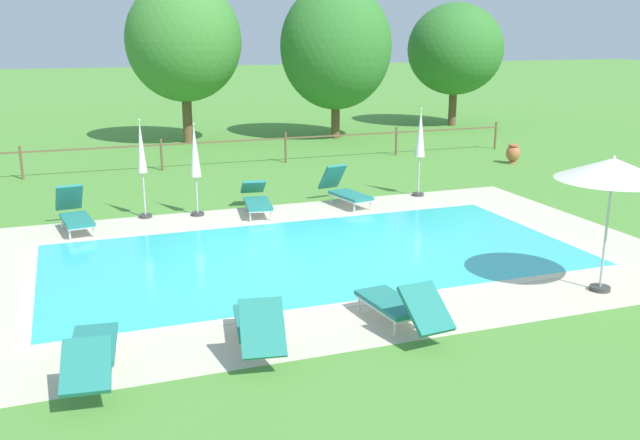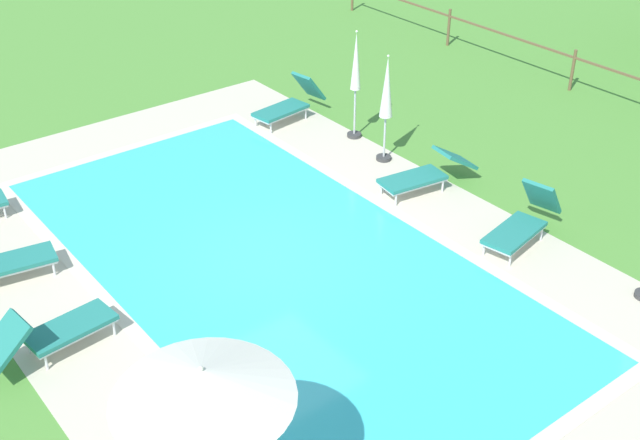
# 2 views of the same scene
# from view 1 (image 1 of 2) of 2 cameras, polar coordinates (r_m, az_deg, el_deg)

# --- Properties ---
(ground_plane) EXTENTS (160.00, 160.00, 0.00)m
(ground_plane) POSITION_cam_1_polar(r_m,az_deg,el_deg) (14.56, -0.36, -2.86)
(ground_plane) COLOR #518E38
(pool_deck_paving) EXTENTS (14.35, 8.86, 0.01)m
(pool_deck_paving) POSITION_cam_1_polar(r_m,az_deg,el_deg) (14.56, -0.36, -2.84)
(pool_deck_paving) COLOR beige
(pool_deck_paving) RESTS_ON ground
(swimming_pool_water) EXTENTS (10.79, 5.29, 0.01)m
(swimming_pool_water) POSITION_cam_1_polar(r_m,az_deg,el_deg) (14.56, -0.36, -2.84)
(swimming_pool_water) COLOR #38C6D1
(swimming_pool_water) RESTS_ON ground
(pool_coping_rim) EXTENTS (11.27, 5.77, 0.01)m
(pool_coping_rim) POSITION_cam_1_polar(r_m,az_deg,el_deg) (14.56, -0.36, -2.83)
(pool_coping_rim) COLOR beige
(pool_coping_rim) RESTS_ON ground
(sun_lounger_north_near_steps) EXTENTS (0.89, 2.11, 0.77)m
(sun_lounger_north_near_steps) POSITION_cam_1_polar(r_m,az_deg,el_deg) (17.91, -5.16, 1.71)
(sun_lounger_north_near_steps) COLOR #237A70
(sun_lounger_north_near_steps) RESTS_ON ground
(sun_lounger_north_mid) EXTENTS (0.91, 1.97, 0.96)m
(sun_lounger_north_mid) POSITION_cam_1_polar(r_m,az_deg,el_deg) (10.31, -5.04, -8.39)
(sun_lounger_north_mid) COLOR #237A70
(sun_lounger_north_mid) RESTS_ON ground
(sun_lounger_north_far) EXTENTS (0.84, 1.91, 0.99)m
(sun_lounger_north_far) POSITION_cam_1_polar(r_m,az_deg,el_deg) (17.24, -19.22, 0.50)
(sun_lounger_north_far) COLOR #237A70
(sun_lounger_north_far) RESTS_ON ground
(sun_lounger_north_end) EXTENTS (0.94, 1.91, 1.01)m
(sun_lounger_north_end) POSITION_cam_1_polar(r_m,az_deg,el_deg) (18.66, 2.04, 2.42)
(sun_lounger_north_end) COLOR #237A70
(sun_lounger_north_end) RESTS_ON ground
(sun_lounger_south_near_corner) EXTENTS (0.81, 2.03, 0.86)m
(sun_lounger_south_near_corner) POSITION_cam_1_polar(r_m,az_deg,el_deg) (11.07, 6.49, -6.83)
(sun_lounger_south_near_corner) COLOR #237A70
(sun_lounger_south_near_corner) RESTS_ON ground
(sun_lounger_south_mid) EXTENTS (0.84, 2.12, 0.73)m
(sun_lounger_south_mid) POSITION_cam_1_polar(r_m,az_deg,el_deg) (10.02, -17.97, -10.07)
(sun_lounger_south_mid) COLOR #237A70
(sun_lounger_south_mid) RESTS_ON ground
(patio_umbrella_open_foreground) EXTENTS (1.92, 1.92, 2.43)m
(patio_umbrella_open_foreground) POSITION_cam_1_polar(r_m,az_deg,el_deg) (13.03, 22.58, 3.75)
(patio_umbrella_open_foreground) COLOR #383838
(patio_umbrella_open_foreground) RESTS_ON ground
(patio_umbrella_closed_row_west) EXTENTS (0.32, 0.32, 2.44)m
(patio_umbrella_closed_row_west) POSITION_cam_1_polar(r_m,az_deg,el_deg) (17.67, -14.22, 5.02)
(patio_umbrella_closed_row_west) COLOR #383838
(patio_umbrella_closed_row_west) RESTS_ON ground
(patio_umbrella_closed_row_mid_west) EXTENTS (0.32, 0.32, 2.45)m
(patio_umbrella_closed_row_mid_west) POSITION_cam_1_polar(r_m,az_deg,el_deg) (19.66, 8.09, 6.53)
(patio_umbrella_closed_row_mid_west) COLOR #383838
(patio_umbrella_closed_row_mid_west) RESTS_ON ground
(patio_umbrella_closed_row_centre) EXTENTS (0.32, 0.32, 2.31)m
(patio_umbrella_closed_row_centre) POSITION_cam_1_polar(r_m,az_deg,el_deg) (17.61, -10.06, 5.05)
(patio_umbrella_closed_row_centre) COLOR #383838
(patio_umbrella_closed_row_centre) RESTS_ON ground
(terracotta_urn_near_fence) EXTENTS (0.48, 0.48, 0.67)m
(terracotta_urn_near_fence) POSITION_cam_1_polar(r_m,az_deg,el_deg) (25.45, 15.33, 5.23)
(terracotta_urn_near_fence) COLOR #B7663D
(terracotta_urn_near_fence) RESTS_ON ground
(perimeter_fence) EXTENTS (21.47, 0.08, 1.05)m
(perimeter_fence) POSITION_cam_1_polar(r_m,az_deg,el_deg) (24.21, -7.66, 5.98)
(perimeter_fence) COLOR brown
(perimeter_fence) RESTS_ON ground
(tree_far_west) EXTENTS (4.59, 4.59, 6.48)m
(tree_far_west) POSITION_cam_1_polar(r_m,az_deg,el_deg) (29.42, -10.96, 14.01)
(tree_far_west) COLOR brown
(tree_far_west) RESTS_ON ground
(tree_west_mid) EXTENTS (4.51, 4.51, 5.76)m
(tree_west_mid) POSITION_cam_1_polar(r_m,az_deg,el_deg) (34.96, 10.88, 13.39)
(tree_west_mid) COLOR brown
(tree_west_mid) RESTS_ON ground
(tree_centre) EXTENTS (4.64, 4.64, 6.41)m
(tree_centre) POSITION_cam_1_polar(r_m,az_deg,el_deg) (30.20, 1.29, 13.81)
(tree_centre) COLOR brown
(tree_centre) RESTS_ON ground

